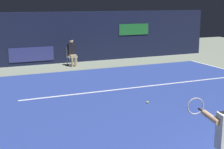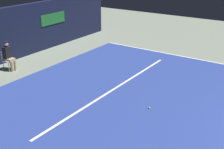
{
  "view_description": "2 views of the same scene",
  "coord_description": "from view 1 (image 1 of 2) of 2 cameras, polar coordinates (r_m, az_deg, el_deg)",
  "views": [
    {
      "loc": [
        -5.66,
        -3.54,
        3.08
      ],
      "look_at": [
        -1.23,
        6.51,
        0.72
      ],
      "focal_mm": 54.29,
      "sensor_mm": 36.0,
      "label": 1
    },
    {
      "loc": [
        -8.84,
        1.17,
        4.94
      ],
      "look_at": [
        -0.78,
        6.63,
        1.01
      ],
      "focal_mm": 48.06,
      "sensor_mm": 36.0,
      "label": 2
    }
  ],
  "objects": [
    {
      "name": "court_surface",
      "position": [
        10.7,
        9.38,
        -4.75
      ],
      "size": [
        10.85,
        12.0,
        0.01
      ],
      "primitive_type": "cube",
      "color": "navy",
      "rests_on": "ground"
    },
    {
      "name": "tennis_ball",
      "position": [
        10.55,
        5.97,
        -4.67
      ],
      "size": [
        0.07,
        0.07,
        0.07
      ],
      "primitive_type": "sphere",
      "color": "#CCE033",
      "rests_on": "court_surface"
    },
    {
      "name": "line_judge_on_chair",
      "position": [
        16.66,
        -6.77,
        3.77
      ],
      "size": [
        0.47,
        0.55,
        1.32
      ],
      "color": "white",
      "rests_on": "ground"
    },
    {
      "name": "line_service",
      "position": [
        12.44,
        4.12,
        -2.19
      ],
      "size": [
        8.46,
        0.1,
        0.01
      ],
      "primitive_type": "cube",
      "color": "white",
      "rests_on": "court_surface"
    },
    {
      "name": "back_wall",
      "position": [
        17.89,
        -5.23,
        6.35
      ],
      "size": [
        15.09,
        0.33,
        2.6
      ],
      "color": "#141933",
      "rests_on": "ground"
    },
    {
      "name": "ground_plane",
      "position": [
        10.7,
        9.38,
        -4.78
      ],
      "size": [
        31.12,
        31.12,
        0.0
      ],
      "primitive_type": "plane",
      "color": "gray"
    }
  ]
}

